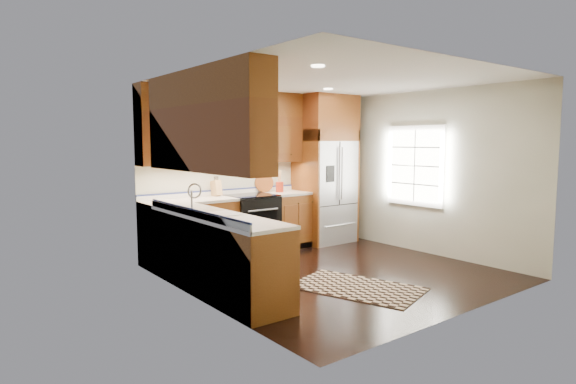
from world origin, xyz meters
TOP-DOWN VIEW (x-y plane):
  - ground at (0.00, 0.00)m, footprint 4.00×4.00m
  - wall_back at (0.00, 2.00)m, footprint 4.00×0.02m
  - wall_left at (-2.00, 0.00)m, footprint 0.02×4.00m
  - wall_right at (2.00, 0.00)m, footprint 0.02×4.00m
  - window at (1.98, 0.20)m, footprint 0.04×1.10m
  - base_cabinets at (-1.23, 0.90)m, footprint 2.85×3.00m
  - countertop at (-1.09, 1.01)m, footprint 2.86×3.01m
  - upper_cabinets at (-1.15, 1.09)m, footprint 2.85×3.00m
  - range at (-0.25, 1.67)m, footprint 0.76×0.67m
  - microwave at (-0.25, 1.80)m, footprint 0.76×0.40m
  - refrigerator at (1.30, 1.63)m, footprint 0.98×0.75m
  - sink_faucet at (-1.73, 0.23)m, footprint 0.54×0.44m
  - rug at (-0.25, -0.70)m, footprint 1.36×1.74m
  - knife_block at (-0.74, 1.92)m, footprint 0.12×0.16m
  - utensil_crock at (0.39, 1.77)m, footprint 0.15×0.15m
  - cutting_board at (0.19, 1.94)m, footprint 0.41×0.41m

SIDE VIEW (x-z plane):
  - ground at x=0.00m, z-range 0.00..0.00m
  - rug at x=-0.25m, z-range 0.00..0.01m
  - base_cabinets at x=-1.23m, z-range 0.00..0.90m
  - range at x=-0.25m, z-range 0.00..0.94m
  - countertop at x=-1.09m, z-range 0.90..0.94m
  - cutting_board at x=0.19m, z-range 0.94..0.96m
  - sink_faucet at x=-1.73m, z-range 0.81..1.18m
  - knife_block at x=-0.74m, z-range 0.91..1.22m
  - utensil_crock at x=0.39m, z-range 0.88..1.25m
  - wall_back at x=0.00m, z-range 0.00..2.60m
  - wall_left at x=-2.00m, z-range 0.00..2.60m
  - wall_right at x=2.00m, z-range 0.00..2.60m
  - refrigerator at x=1.30m, z-range 0.00..2.60m
  - window at x=1.98m, z-range 0.75..2.05m
  - microwave at x=-0.25m, z-range 1.45..1.87m
  - upper_cabinets at x=-1.15m, z-range 1.45..2.60m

